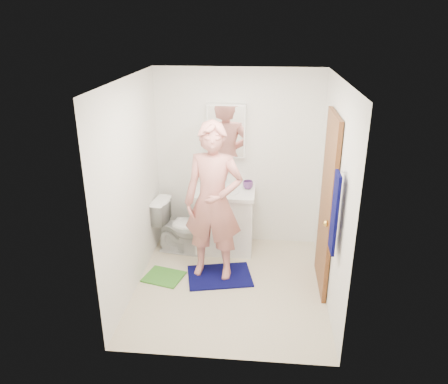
# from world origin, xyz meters

# --- Properties ---
(floor) EXTENTS (2.20, 2.40, 0.02)m
(floor) POSITION_xyz_m (0.00, 0.00, -0.01)
(floor) COLOR beige
(floor) RESTS_ON ground
(ceiling) EXTENTS (2.20, 2.40, 0.02)m
(ceiling) POSITION_xyz_m (0.00, 0.00, 2.41)
(ceiling) COLOR white
(ceiling) RESTS_ON ground
(wall_back) EXTENTS (2.20, 0.02, 2.40)m
(wall_back) POSITION_xyz_m (0.00, 1.21, 1.20)
(wall_back) COLOR white
(wall_back) RESTS_ON ground
(wall_front) EXTENTS (2.20, 0.02, 2.40)m
(wall_front) POSITION_xyz_m (0.00, -1.21, 1.20)
(wall_front) COLOR white
(wall_front) RESTS_ON ground
(wall_left) EXTENTS (0.02, 2.40, 2.40)m
(wall_left) POSITION_xyz_m (-1.11, 0.00, 1.20)
(wall_left) COLOR white
(wall_left) RESTS_ON ground
(wall_right) EXTENTS (0.02, 2.40, 2.40)m
(wall_right) POSITION_xyz_m (1.11, 0.00, 1.20)
(wall_right) COLOR white
(wall_right) RESTS_ON ground
(vanity_cabinet) EXTENTS (0.75, 0.55, 0.80)m
(vanity_cabinet) POSITION_xyz_m (-0.15, 0.91, 0.40)
(vanity_cabinet) COLOR white
(vanity_cabinet) RESTS_ON floor
(countertop) EXTENTS (0.79, 0.59, 0.05)m
(countertop) POSITION_xyz_m (-0.15, 0.91, 0.83)
(countertop) COLOR white
(countertop) RESTS_ON vanity_cabinet
(sink_basin) EXTENTS (0.40, 0.40, 0.03)m
(sink_basin) POSITION_xyz_m (-0.15, 0.91, 0.84)
(sink_basin) COLOR white
(sink_basin) RESTS_ON countertop
(faucet) EXTENTS (0.03, 0.03, 0.12)m
(faucet) POSITION_xyz_m (-0.15, 1.09, 0.91)
(faucet) COLOR silver
(faucet) RESTS_ON countertop
(medicine_cabinet) EXTENTS (0.50, 0.12, 0.70)m
(medicine_cabinet) POSITION_xyz_m (-0.15, 1.14, 1.60)
(medicine_cabinet) COLOR white
(medicine_cabinet) RESTS_ON wall_back
(mirror_panel) EXTENTS (0.46, 0.01, 0.66)m
(mirror_panel) POSITION_xyz_m (-0.15, 1.08, 1.60)
(mirror_panel) COLOR white
(mirror_panel) RESTS_ON wall_back
(door) EXTENTS (0.05, 0.80, 2.05)m
(door) POSITION_xyz_m (1.07, 0.15, 1.02)
(door) COLOR brown
(door) RESTS_ON ground
(door_knob) EXTENTS (0.07, 0.07, 0.07)m
(door_knob) POSITION_xyz_m (1.03, -0.17, 0.95)
(door_knob) COLOR gold
(door_knob) RESTS_ON door
(towel) EXTENTS (0.03, 0.24, 0.80)m
(towel) POSITION_xyz_m (1.03, -0.57, 1.25)
(towel) COLOR #070743
(towel) RESTS_ON wall_right
(towel_hook) EXTENTS (0.06, 0.02, 0.02)m
(towel_hook) POSITION_xyz_m (1.07, -0.57, 1.67)
(towel_hook) COLOR silver
(towel_hook) RESTS_ON wall_right
(toilet) EXTENTS (0.77, 0.51, 0.74)m
(toilet) POSITION_xyz_m (-0.72, 0.78, 0.37)
(toilet) COLOR white
(toilet) RESTS_ON floor
(bath_mat) EXTENTS (0.86, 0.70, 0.02)m
(bath_mat) POSITION_xyz_m (-0.14, 0.18, 0.01)
(bath_mat) COLOR #070743
(bath_mat) RESTS_ON floor
(green_rug) EXTENTS (0.53, 0.48, 0.02)m
(green_rug) POSITION_xyz_m (-0.82, 0.10, 0.01)
(green_rug) COLOR #40882D
(green_rug) RESTS_ON floor
(soap_dispenser) EXTENTS (0.09, 0.09, 0.18)m
(soap_dispenser) POSITION_xyz_m (-0.29, 0.84, 0.94)
(soap_dispenser) COLOR #D36272
(soap_dispenser) RESTS_ON countertop
(toothbrush_cup) EXTENTS (0.14, 0.14, 0.11)m
(toothbrush_cup) POSITION_xyz_m (0.15, 1.02, 0.90)
(toothbrush_cup) COLOR #63387C
(toothbrush_cup) RESTS_ON countertop
(man) EXTENTS (0.74, 0.53, 1.90)m
(man) POSITION_xyz_m (-0.22, 0.23, 0.97)
(man) COLOR tan
(man) RESTS_ON bath_mat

